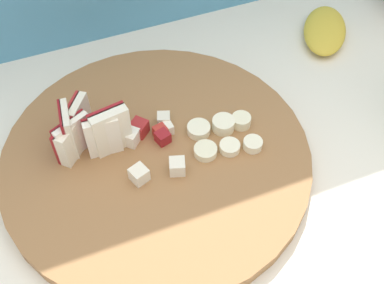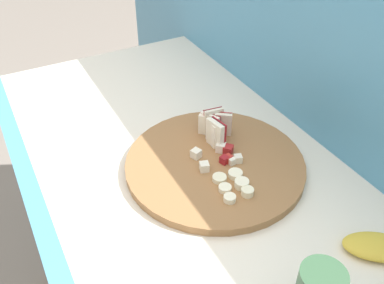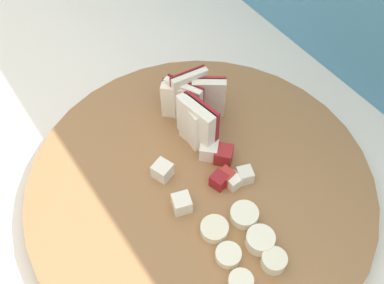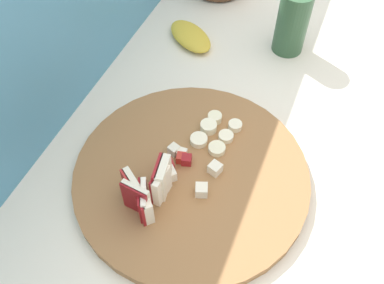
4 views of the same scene
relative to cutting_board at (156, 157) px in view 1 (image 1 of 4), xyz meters
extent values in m
cube|color=#4C8EB2|center=(0.10, 0.28, -0.24)|extent=(2.40, 0.04, 1.36)
cylinder|color=olive|center=(0.00, 0.00, 0.00)|extent=(0.38, 0.38, 0.02)
cube|color=maroon|center=(-0.06, 0.03, 0.04)|extent=(0.04, 0.01, 0.06)
cube|color=white|center=(-0.06, 0.02, 0.04)|extent=(0.04, 0.01, 0.06)
cube|color=maroon|center=(-0.05, 0.03, 0.04)|extent=(0.05, 0.01, 0.06)
cube|color=#EFE5CC|center=(-0.04, 0.03, 0.04)|extent=(0.05, 0.02, 0.06)
cube|color=maroon|center=(-0.09, 0.04, 0.04)|extent=(0.04, 0.02, 0.05)
cube|color=white|center=(-0.09, 0.04, 0.04)|extent=(0.05, 0.03, 0.05)
cube|color=maroon|center=(-0.10, 0.04, 0.03)|extent=(0.04, 0.04, 0.05)
cube|color=#EFE5CC|center=(-0.09, 0.04, 0.03)|extent=(0.04, 0.04, 0.05)
cube|color=#A32323|center=(-0.08, 0.07, 0.04)|extent=(0.03, 0.03, 0.06)
cube|color=beige|center=(-0.07, 0.06, 0.04)|extent=(0.03, 0.04, 0.06)
cube|color=maroon|center=(-0.10, 0.05, 0.04)|extent=(0.01, 0.04, 0.06)
cube|color=beige|center=(-0.09, 0.05, 0.04)|extent=(0.01, 0.05, 0.06)
cube|color=#B22D23|center=(0.01, 0.02, 0.02)|extent=(0.02, 0.02, 0.02)
cube|color=beige|center=(0.03, 0.04, 0.02)|extent=(0.02, 0.02, 0.02)
cube|color=#EFE5CC|center=(-0.03, -0.03, 0.02)|extent=(0.02, 0.02, 0.02)
cube|color=#EFE5CC|center=(0.02, -0.04, 0.02)|extent=(0.02, 0.02, 0.02)
cube|color=#EFE5CC|center=(0.02, 0.03, 0.02)|extent=(0.02, 0.02, 0.01)
cube|color=white|center=(-0.02, 0.03, 0.02)|extent=(0.03, 0.03, 0.02)
cube|color=maroon|center=(0.01, 0.01, 0.02)|extent=(0.02, 0.02, 0.02)
cube|color=#A32323|center=(-0.01, 0.04, 0.02)|extent=(0.03, 0.03, 0.02)
cylinder|color=beige|center=(0.06, -0.02, 0.01)|extent=(0.03, 0.03, 0.01)
cylinder|color=#F4EAC6|center=(0.09, -0.03, 0.01)|extent=(0.03, 0.03, 0.01)
cylinder|color=#F4EAC6|center=(0.11, -0.04, 0.02)|extent=(0.02, 0.02, 0.01)
cylinder|color=#F4EAC6|center=(0.06, 0.01, 0.01)|extent=(0.03, 0.03, 0.01)
cylinder|color=#F4EAC6|center=(0.09, 0.01, 0.02)|extent=(0.03, 0.03, 0.02)
cylinder|color=beige|center=(0.12, 0.00, 0.02)|extent=(0.02, 0.02, 0.01)
ellipsoid|color=gold|center=(0.33, 0.14, 0.00)|extent=(0.12, 0.14, 0.02)
camera|label=1|loc=(-0.09, -0.35, 0.48)|focal=44.91mm
camera|label=2|loc=(0.59, -0.37, 0.59)|focal=39.85mm
camera|label=3|loc=(0.21, -0.16, 0.44)|focal=42.49mm
camera|label=4|loc=(-0.34, -0.14, 0.58)|focal=39.15mm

